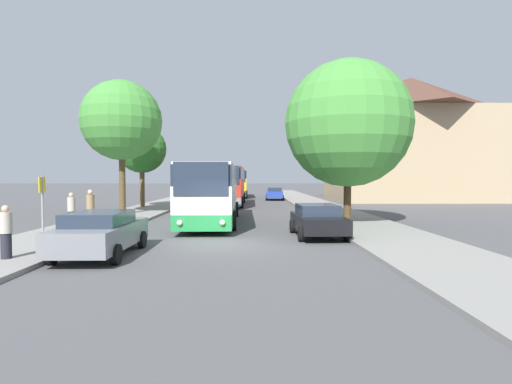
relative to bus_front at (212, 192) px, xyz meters
The scene contains 17 objects.
ground_plane 7.67m from the bus_front, 81.28° to the right, with size 300.00×300.00×0.00m, color #4C4C4F.
sidewalk_left 9.58m from the bus_front, 128.50° to the right, with size 4.00×120.00×0.15m, color gray.
sidewalk_right 11.11m from the bus_front, 42.22° to the right, with size 4.00×120.00×0.15m, color gray.
building_right_background 31.09m from the bus_front, 48.13° to the left, with size 17.38×13.60×13.90m.
bus_front is the anchor object (origin of this frame).
bus_middle 14.29m from the bus_front, 88.93° to the left, with size 2.75×11.64×3.51m.
bus_rear 29.32m from the bus_front, 89.34° to the left, with size 2.95×10.83×3.51m.
parked_car_left_curb 9.93m from the bus_front, 105.98° to the right, with size 2.11×4.54×1.47m.
parked_car_right_near 7.51m from the bus_front, 46.26° to the right, with size 2.19×4.12×1.41m.
parked_car_right_far 23.20m from the bus_front, 77.69° to the left, with size 2.19×4.28×1.42m.
bus_stop_sign 9.32m from the bus_front, 128.15° to the right, with size 0.08×0.45×2.51m.
pedestrian_waiting_near 6.58m from the bus_front, 145.18° to the right, with size 0.36×0.36×1.86m.
pedestrian_waiting_far 11.85m from the bus_front, 115.76° to the right, with size 0.36×0.36×1.61m.
pedestrian_walking_back 7.30m from the bus_front, 151.78° to the right, with size 0.36×0.36×1.71m.
tree_left_near 8.75m from the bus_front, 147.99° to the left, with size 5.26×5.26×8.82m.
tree_left_far 13.03m from the bus_front, 122.72° to the left, with size 4.01×4.01×6.81m.
tree_right_near 8.38m from the bus_front, 10.44° to the right, with size 6.73×6.73×8.66m.
Camera 1 is at (1.09, -15.27, 2.60)m, focal length 28.00 mm.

